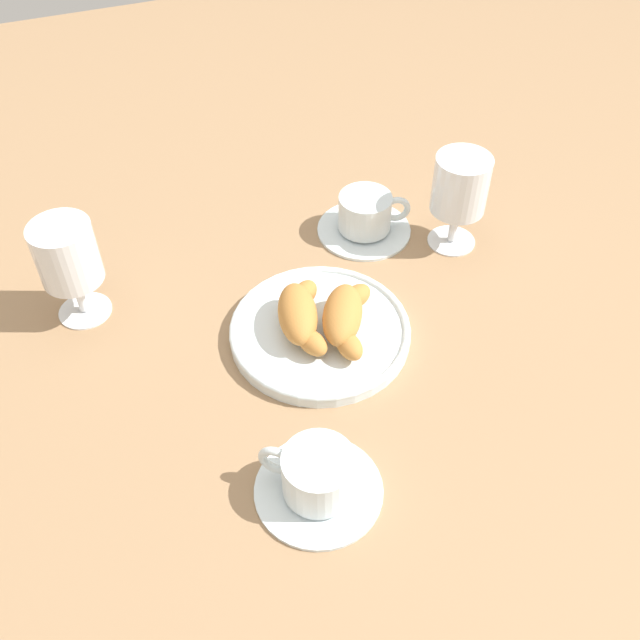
% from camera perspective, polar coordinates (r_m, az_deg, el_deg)
% --- Properties ---
extents(ground_plane, '(2.20, 2.20, 0.00)m').
position_cam_1_polar(ground_plane, '(0.90, 0.81, -2.10)').
color(ground_plane, '#997551').
extents(pastry_plate, '(0.23, 0.23, 0.02)m').
position_cam_1_polar(pastry_plate, '(0.90, -0.00, -0.87)').
color(pastry_plate, silver).
rests_on(pastry_plate, ground_plane).
extents(croissant_large, '(0.13, 0.08, 0.04)m').
position_cam_1_polar(croissant_large, '(0.88, -1.58, 0.44)').
color(croissant_large, '#BC7A38').
rests_on(croissant_large, pastry_plate).
extents(croissant_small, '(0.12, 0.10, 0.04)m').
position_cam_1_polar(croissant_small, '(0.88, 1.99, 0.32)').
color(croissant_small, '#BC7A38').
rests_on(croissant_small, pastry_plate).
extents(coffee_cup_near, '(0.14, 0.14, 0.06)m').
position_cam_1_polar(coffee_cup_near, '(0.76, -0.21, -12.34)').
color(coffee_cup_near, silver).
rests_on(coffee_cup_near, ground_plane).
extents(coffee_cup_far, '(0.14, 0.14, 0.06)m').
position_cam_1_polar(coffee_cup_far, '(1.05, 3.61, 8.12)').
color(coffee_cup_far, silver).
rests_on(coffee_cup_far, ground_plane).
extents(juice_glass_left, '(0.08, 0.08, 0.14)m').
position_cam_1_polar(juice_glass_left, '(1.00, 10.99, 10.17)').
color(juice_glass_left, white).
rests_on(juice_glass_left, ground_plane).
extents(juice_glass_right, '(0.08, 0.08, 0.14)m').
position_cam_1_polar(juice_glass_right, '(0.93, -19.31, 4.73)').
color(juice_glass_right, white).
rests_on(juice_glass_right, ground_plane).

